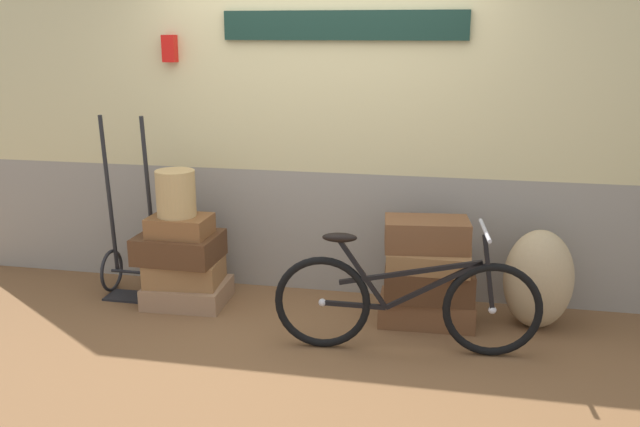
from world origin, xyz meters
TOP-DOWN VIEW (x-y plane):
  - ground at (0.00, 0.00)m, footprint 8.42×5.20m
  - station_building at (0.01, 0.85)m, footprint 6.42×0.74m
  - suitcase_0 at (-0.93, 0.29)m, footprint 0.61×0.50m
  - suitcase_1 at (-0.94, 0.30)m, footprint 0.57×0.45m
  - suitcase_2 at (-0.98, 0.30)m, footprint 0.60×0.47m
  - suitcase_3 at (-0.95, 0.28)m, footprint 0.44×0.33m
  - suitcase_4 at (0.87, 0.29)m, footprint 0.67×0.37m
  - suitcase_5 at (0.88, 0.27)m, footprint 0.64×0.38m
  - suitcase_6 at (0.87, 0.26)m, footprint 0.57×0.35m
  - suitcase_7 at (0.84, 0.31)m, footprint 0.61×0.40m
  - wicker_basket at (-0.98, 0.28)m, footprint 0.29×0.29m
  - luggage_trolley at (-1.41, 0.39)m, footprint 0.42×0.39m
  - burlap_sack at (1.61, 0.38)m, footprint 0.47×0.40m
  - bicycle at (0.75, -0.19)m, footprint 1.69×0.46m

SIDE VIEW (x-z plane):
  - ground at x=0.00m, z-range -0.06..0.00m
  - suitcase_0 at x=-0.93m, z-range 0.00..0.16m
  - suitcase_4 at x=0.87m, z-range 0.00..0.19m
  - suitcase_1 at x=-0.94m, z-range 0.16..0.34m
  - suitcase_5 at x=0.88m, z-range 0.19..0.41m
  - luggage_trolley at x=-1.41m, z-range -0.40..1.00m
  - bicycle at x=0.75m, z-range -0.08..0.76m
  - burlap_sack at x=1.61m, z-range 0.00..0.70m
  - suitcase_2 at x=-0.98m, z-range 0.34..0.54m
  - suitcase_6 at x=0.87m, z-range 0.41..0.54m
  - suitcase_3 at x=-0.95m, z-range 0.54..0.68m
  - suitcase_7 at x=0.84m, z-range 0.54..0.75m
  - wicker_basket at x=-0.98m, z-range 0.68..1.02m
  - station_building at x=0.01m, z-range 0.00..2.85m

